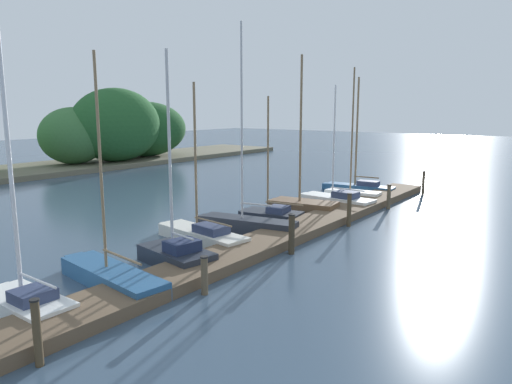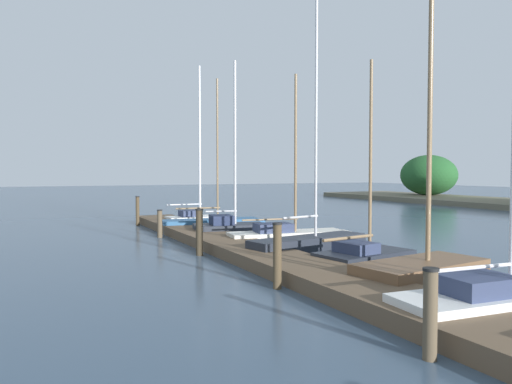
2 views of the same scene
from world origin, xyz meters
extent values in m
cube|color=brown|center=(0.00, 12.52, 0.17)|extent=(25.94, 1.80, 0.35)
ellipsoid|color=#386B38|center=(6.83, 38.69, 2.77)|extent=(5.72, 5.19, 4.73)
ellipsoid|color=#235628|center=(10.25, 37.40, 3.59)|extent=(8.62, 5.73, 6.39)
ellipsoid|color=#1E4C23|center=(14.74, 38.77, 3.04)|extent=(8.92, 5.99, 5.27)
cube|color=white|center=(-10.50, 13.93, 0.22)|extent=(1.21, 2.76, 0.44)
cube|color=white|center=(-10.49, 15.17, 0.20)|extent=(0.66, 0.69, 0.38)
cube|color=#2D3856|center=(-10.50, 13.59, 0.59)|extent=(0.90, 0.83, 0.29)
cylinder|color=silver|center=(-10.49, 14.14, 4.01)|extent=(0.11, 0.11, 7.14)
cylinder|color=silver|center=(-10.50, 13.37, 1.01)|extent=(0.07, 1.71, 0.06)
cube|color=#285684|center=(-8.08, 13.76, 0.26)|extent=(1.58, 4.30, 0.52)
cube|color=#285684|center=(-7.85, 15.64, 0.23)|extent=(0.72, 1.11, 0.44)
cylinder|color=#7F6647|center=(-8.04, 14.08, 3.54)|extent=(0.08, 0.08, 6.05)
cylinder|color=#7F6647|center=(-8.15, 13.22, 1.00)|extent=(0.31, 1.92, 0.07)
cube|color=#232833|center=(-5.67, 13.66, 0.27)|extent=(1.77, 2.91, 0.54)
cube|color=#232833|center=(-5.46, 14.87, 0.24)|extent=(0.83, 0.80, 0.46)
cube|color=#1E2847|center=(-5.73, 13.32, 0.72)|extent=(1.12, 0.97, 0.35)
cylinder|color=#B7B7BC|center=(-5.63, 13.86, 3.68)|extent=(0.10, 0.10, 6.28)
cylinder|color=#B7B7BC|center=(-5.73, 13.32, 1.04)|extent=(0.27, 1.21, 0.07)
cube|color=silver|center=(-3.21, 14.80, 0.23)|extent=(1.69, 4.27, 0.47)
cube|color=silver|center=(-2.96, 16.65, 0.21)|extent=(0.76, 1.11, 0.40)
cube|color=#2D3856|center=(-3.28, 14.28, 0.62)|extent=(1.01, 1.35, 0.30)
cylinder|color=#7F6647|center=(-3.17, 15.11, 3.22)|extent=(0.09, 0.09, 5.51)
cylinder|color=#7F6647|center=(-3.29, 14.19, 0.91)|extent=(0.35, 2.05, 0.06)
cube|color=#232833|center=(-0.98, 14.27, 0.29)|extent=(1.69, 4.16, 0.58)
cube|color=#232833|center=(-1.31, 16.07, 0.26)|extent=(0.71, 1.09, 0.49)
cylinder|color=#B7B7BC|center=(-1.03, 14.57, 4.46)|extent=(0.08, 0.08, 7.76)
cylinder|color=#B7B7BC|center=(-0.92, 13.96, 1.20)|extent=(0.32, 1.37, 0.07)
cube|color=#232833|center=(1.24, 14.66, 0.21)|extent=(1.77, 2.86, 0.43)
cube|color=#232833|center=(1.04, 15.85, 0.19)|extent=(0.84, 0.78, 0.36)
cube|color=#2D3856|center=(1.29, 14.33, 0.57)|extent=(1.13, 0.96, 0.28)
cylinder|color=#7F6647|center=(1.21, 14.86, 3.00)|extent=(0.09, 0.09, 5.13)
cylinder|color=#7F6647|center=(1.34, 14.06, 0.84)|extent=(0.38, 1.80, 0.08)
cube|color=brown|center=(3.59, 14.36, 0.29)|extent=(1.81, 3.34, 0.57)
cube|color=brown|center=(3.39, 15.78, 0.26)|extent=(0.86, 0.89, 0.49)
cylinder|color=#7F6647|center=(3.55, 14.60, 4.04)|extent=(0.11, 0.11, 6.93)
cube|color=white|center=(5.98, 13.78, 0.25)|extent=(1.55, 3.98, 0.49)
cube|color=white|center=(6.12, 15.53, 0.22)|extent=(0.76, 1.03, 0.42)
cube|color=#2D3856|center=(5.94, 13.29, 0.65)|extent=(1.03, 1.24, 0.32)
cylinder|color=silver|center=(6.00, 14.07, 3.34)|extent=(0.08, 0.08, 5.70)
cylinder|color=silver|center=(5.94, 13.20, 0.95)|extent=(0.22, 1.95, 0.07)
cube|color=white|center=(8.11, 13.82, 0.25)|extent=(1.24, 2.97, 0.51)
cube|color=white|center=(8.00, 15.12, 0.23)|extent=(0.61, 0.77, 0.43)
cylinder|color=#7F6647|center=(8.09, 14.04, 3.85)|extent=(0.09, 0.09, 6.69)
cube|color=#285684|center=(10.44, 14.52, 0.23)|extent=(1.34, 4.17, 0.45)
cube|color=#285684|center=(10.27, 16.35, 0.20)|extent=(0.62, 1.07, 0.38)
cube|color=#2D3856|center=(10.49, 14.01, 0.60)|extent=(0.83, 1.29, 0.29)
cylinder|color=#7F6647|center=(10.41, 14.82, 3.64)|extent=(0.11, 0.11, 6.38)
cylinder|color=#7F6647|center=(10.47, 14.14, 0.96)|extent=(0.22, 1.53, 0.08)
cylinder|color=#4C3D28|center=(-11.59, 11.39, 0.68)|extent=(0.17, 0.17, 1.36)
cylinder|color=black|center=(-11.59, 11.39, 1.38)|extent=(0.19, 0.19, 0.04)
cylinder|color=brown|center=(-6.96, 11.24, 0.52)|extent=(0.19, 0.19, 1.05)
cylinder|color=black|center=(-6.96, 11.24, 1.07)|extent=(0.22, 0.22, 0.04)
cylinder|color=#3D3323|center=(-2.45, 11.28, 0.70)|extent=(0.21, 0.21, 1.39)
cylinder|color=black|center=(-2.45, 11.28, 1.41)|extent=(0.25, 0.25, 0.04)
cylinder|color=#4C3D28|center=(2.35, 11.39, 0.71)|extent=(0.19, 0.19, 1.42)
cylinder|color=black|center=(2.35, 11.39, 1.44)|extent=(0.22, 0.22, 0.04)
cylinder|color=brown|center=(6.82, 11.33, 0.61)|extent=(0.19, 0.19, 1.23)
cylinder|color=black|center=(6.82, 11.33, 1.25)|extent=(0.22, 0.22, 0.04)
cylinder|color=brown|center=(11.90, 11.18, 0.69)|extent=(0.17, 0.17, 1.37)
cylinder|color=black|center=(11.90, 11.18, 1.39)|extent=(0.20, 0.20, 0.04)
camera|label=1|loc=(-15.96, 2.83, 5.03)|focal=33.10mm
camera|label=2|loc=(11.67, 6.33, 2.57)|focal=34.24mm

